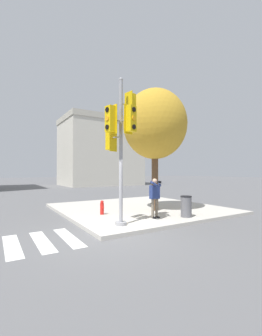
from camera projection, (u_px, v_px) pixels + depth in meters
name	position (u px, v px, depth m)	size (l,w,h in m)	color
ground_plane	(109.00, 235.00, 7.31)	(160.00, 160.00, 0.00)	#5B5B5E
sidewalk_corner	(139.00, 208.00, 12.13)	(8.00, 8.00, 0.15)	#BCB7AD
traffic_signal_pole	(121.00, 132.00, 8.09)	(1.31, 1.28, 5.34)	#939399
person_photographer	(155.00, 194.00, 9.34)	(0.50, 0.53, 1.63)	black
street_tree	(155.00, 125.00, 11.20)	(3.18, 3.18, 6.04)	brown
fire_hydrant	(102.00, 207.00, 10.06)	(0.17, 0.23, 0.63)	red
trash_bin	(186.00, 206.00, 9.50)	(0.47, 0.47, 0.89)	#5B5B60
building_right	(100.00, 152.00, 35.08)	(11.44, 8.64, 10.20)	beige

